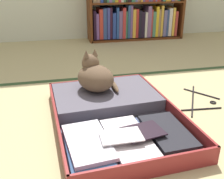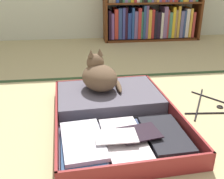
{
  "view_description": "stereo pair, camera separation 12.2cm",
  "coord_description": "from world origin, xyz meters",
  "px_view_note": "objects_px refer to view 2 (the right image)",
  "views": [
    {
      "loc": [
        -0.45,
        -1.04,
        0.78
      ],
      "look_at": [
        -0.16,
        0.23,
        0.21
      ],
      "focal_mm": 42.69,
      "sensor_mm": 36.0,
      "label": 1
    },
    {
      "loc": [
        -0.33,
        -1.06,
        0.78
      ],
      "look_at": [
        -0.16,
        0.23,
        0.21
      ],
      "focal_mm": 42.69,
      "sensor_mm": 36.0,
      "label": 2
    }
  ],
  "objects_px": {
    "open_suitcase": "(113,111)",
    "black_cat": "(99,76)",
    "bookshelf": "(151,4)",
    "clothes_hanger": "(206,104)"
  },
  "relations": [
    {
      "from": "bookshelf",
      "to": "open_suitcase",
      "type": "relative_size",
      "value": 1.22
    },
    {
      "from": "bookshelf",
      "to": "clothes_hanger",
      "type": "bearing_deg",
      "value": -93.63
    },
    {
      "from": "black_cat",
      "to": "open_suitcase",
      "type": "bearing_deg",
      "value": -74.29
    },
    {
      "from": "open_suitcase",
      "to": "black_cat",
      "type": "bearing_deg",
      "value": 105.71
    },
    {
      "from": "bookshelf",
      "to": "black_cat",
      "type": "relative_size",
      "value": 3.69
    },
    {
      "from": "clothes_hanger",
      "to": "black_cat",
      "type": "bearing_deg",
      "value": 168.15
    },
    {
      "from": "open_suitcase",
      "to": "bookshelf",
      "type": "bearing_deg",
      "value": 69.34
    },
    {
      "from": "bookshelf",
      "to": "open_suitcase",
      "type": "height_order",
      "value": "bookshelf"
    },
    {
      "from": "bookshelf",
      "to": "open_suitcase",
      "type": "bearing_deg",
      "value": -110.66
    },
    {
      "from": "open_suitcase",
      "to": "black_cat",
      "type": "relative_size",
      "value": 3.01
    }
  ]
}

